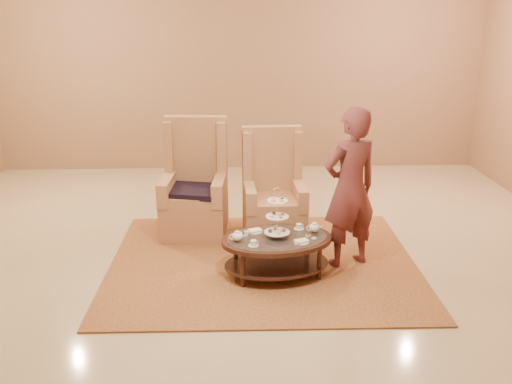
{
  "coord_description": "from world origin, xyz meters",
  "views": [
    {
      "loc": [
        -0.14,
        -5.49,
        2.63
      ],
      "look_at": [
        0.1,
        0.2,
        0.78
      ],
      "focal_mm": 40.0,
      "sensor_mm": 36.0,
      "label": 1
    }
  ],
  "objects_px": {
    "tea_table": "(277,244)",
    "person": "(350,189)",
    "armchair_right": "(273,201)",
    "armchair_left": "(195,195)"
  },
  "relations": [
    {
      "from": "tea_table",
      "to": "person",
      "type": "height_order",
      "value": "person"
    },
    {
      "from": "armchair_right",
      "to": "tea_table",
      "type": "bearing_deg",
      "value": -94.5
    },
    {
      "from": "tea_table",
      "to": "armchair_right",
      "type": "relative_size",
      "value": 0.96
    },
    {
      "from": "armchair_left",
      "to": "person",
      "type": "xyz_separation_m",
      "value": [
        1.66,
        -1.03,
        0.38
      ]
    },
    {
      "from": "armchair_right",
      "to": "person",
      "type": "bearing_deg",
      "value": -51.85
    },
    {
      "from": "tea_table",
      "to": "armchair_right",
      "type": "distance_m",
      "value": 1.09
    },
    {
      "from": "tea_table",
      "to": "armchair_right",
      "type": "xyz_separation_m",
      "value": [
        0.04,
        1.09,
        0.09
      ]
    },
    {
      "from": "tea_table",
      "to": "person",
      "type": "distance_m",
      "value": 0.95
    },
    {
      "from": "tea_table",
      "to": "armchair_left",
      "type": "distance_m",
      "value": 1.55
    },
    {
      "from": "armchair_right",
      "to": "armchair_left",
      "type": "bearing_deg",
      "value": 167.1
    }
  ]
}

